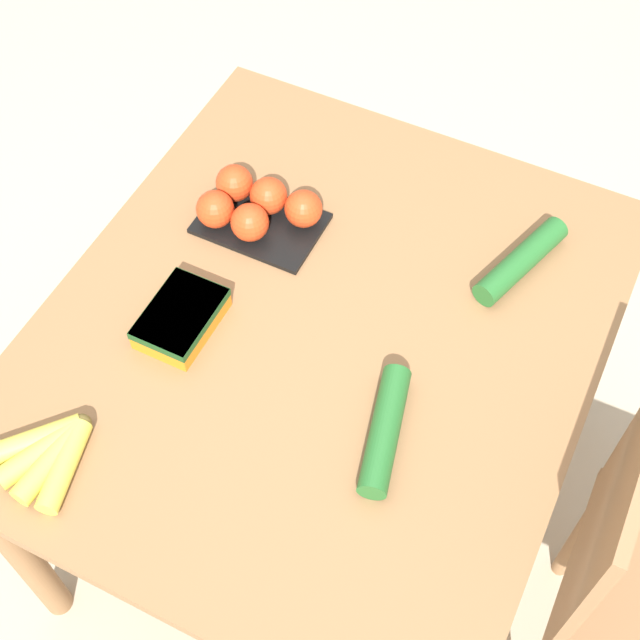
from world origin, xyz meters
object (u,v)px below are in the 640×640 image
at_px(carrot_bag, 181,317).
at_px(cucumber_near, 385,430).
at_px(tomato_pack, 255,207).
at_px(cucumber_far, 521,261).
at_px(banana_bunch, 49,453).

bearing_deg(carrot_bag, cucumber_near, 83.89).
distance_m(carrot_bag, cucumber_near, 0.42).
xyz_separation_m(tomato_pack, cucumber_far, (-0.11, 0.50, -0.02)).
relative_size(tomato_pack, cucumber_near, 1.01).
bearing_deg(banana_bunch, cucumber_near, 120.26).
height_order(carrot_bag, cucumber_near, cucumber_near).
xyz_separation_m(banana_bunch, tomato_pack, (-0.60, 0.06, 0.02)).
bearing_deg(tomato_pack, carrot_bag, 0.00).
bearing_deg(cucumber_near, banana_bunch, -59.74).
distance_m(cucumber_near, cucumber_far, 0.45).
distance_m(tomato_pack, carrot_bag, 0.28).
xyz_separation_m(banana_bunch, cucumber_far, (-0.72, 0.56, 0.01)).
distance_m(tomato_pack, cucumber_near, 0.53).
height_order(banana_bunch, cucumber_far, cucumber_far).
xyz_separation_m(tomato_pack, cucumber_near, (0.33, 0.42, -0.02)).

